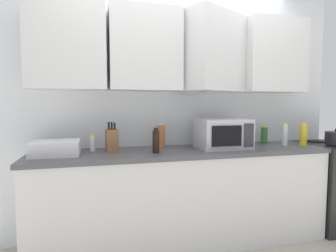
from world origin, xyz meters
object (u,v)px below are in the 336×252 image
at_px(stove_range, 336,183).
at_px(bottle_yellow_mustard, 304,135).
at_px(dish_rack, 56,148).
at_px(bottle_green_oil, 264,135).
at_px(bottle_white_jar, 93,143).
at_px(bottle_clear_tall, 285,135).
at_px(microwave, 223,134).
at_px(kettle, 336,138).
at_px(knife_block, 112,140).
at_px(bottle_spice_jar, 161,136).
at_px(bottle_soy_dark, 156,141).

xyz_separation_m(stove_range, bottle_yellow_mustard, (-0.50, -0.05, 0.56)).
relative_size(dish_rack, bottle_green_oil, 1.91).
bearing_deg(bottle_yellow_mustard, bottle_white_jar, 174.78).
bearing_deg(bottle_clear_tall, bottle_yellow_mustard, -21.38).
relative_size(microwave, bottle_green_oil, 2.41).
bearing_deg(kettle, knife_block, 174.79).
bearing_deg(bottle_spice_jar, dish_rack, -169.91).
bearing_deg(bottle_green_oil, kettle, -28.83).
relative_size(bottle_spice_jar, bottle_clear_tall, 1.04).
height_order(knife_block, bottle_clear_tall, knife_block).
relative_size(kettle, bottle_clear_tall, 0.93).
xyz_separation_m(bottle_soy_dark, bottle_yellow_mustard, (1.56, 0.04, 0.01)).
bearing_deg(bottle_soy_dark, stove_range, 2.46).
distance_m(microwave, bottle_soy_dark, 0.68).
relative_size(dish_rack, knife_block, 1.42).
bearing_deg(bottle_clear_tall, bottle_soy_dark, -175.73).
bearing_deg(bottle_soy_dark, knife_block, 157.40).
bearing_deg(bottle_spice_jar, bottle_yellow_mustard, -9.42).
height_order(kettle, bottle_soy_dark, bottle_soy_dark).
bearing_deg(bottle_white_jar, stove_range, -3.08).
xyz_separation_m(kettle, bottle_white_jar, (-2.41, 0.28, -0.01)).
height_order(kettle, dish_rack, kettle).
relative_size(stove_range, bottle_clear_tall, 3.97).
xyz_separation_m(bottle_white_jar, bottle_soy_dark, (0.53, -0.23, 0.03)).
height_order(microwave, bottle_soy_dark, microwave).
bearing_deg(bottle_clear_tall, bottle_green_oil, 123.15).
xyz_separation_m(bottle_white_jar, bottle_clear_tall, (1.92, -0.12, 0.04)).
relative_size(stove_range, bottle_spice_jar, 3.81).
relative_size(knife_block, bottle_soy_dark, 1.23).
height_order(kettle, bottle_white_jar, kettle).
distance_m(bottle_green_oil, bottle_white_jar, 1.80).
bearing_deg(dish_rack, bottle_green_oil, 4.89).
height_order(microwave, dish_rack, microwave).
distance_m(kettle, bottle_clear_tall, 0.52).
bearing_deg(stove_range, kettle, -140.53).
distance_m(stove_range, bottle_yellow_mustard, 0.75).
bearing_deg(knife_block, bottle_soy_dark, -22.60).
relative_size(microwave, bottle_clear_tall, 2.09).
distance_m(knife_block, bottle_soy_dark, 0.40).
bearing_deg(bottle_white_jar, dish_rack, -158.00).
height_order(stove_range, microwave, microwave).
xyz_separation_m(dish_rack, bottle_spice_jar, (0.94, 0.17, 0.06)).
xyz_separation_m(knife_block, bottle_spice_jar, (0.48, 0.12, 0.01)).
distance_m(stove_range, bottle_white_jar, 2.64).
bearing_deg(bottle_spice_jar, kettle, -10.50).
height_order(kettle, bottle_spice_jar, bottle_spice_jar).
bearing_deg(bottle_clear_tall, knife_block, 178.38).
distance_m(stove_range, dish_rack, 2.92).
distance_m(microwave, dish_rack, 1.51).
relative_size(kettle, bottle_spice_jar, 0.89).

